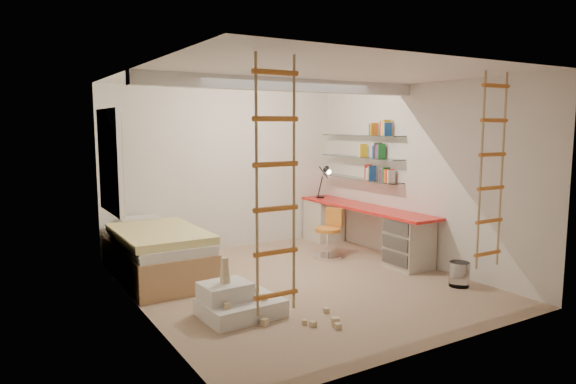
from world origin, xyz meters
TOP-DOWN VIEW (x-y plane):
  - floor at (0.00, 0.00)m, footprint 4.50×4.50m
  - ceiling_beam at (0.00, 0.30)m, footprint 4.00×0.18m
  - window_frame at (-1.97, 1.50)m, footprint 0.06×1.15m
  - window_blind at (-1.93, 1.50)m, footprint 0.02×1.00m
  - rope_ladder_left at (-1.35, -1.75)m, footprint 0.41×0.04m
  - rope_ladder_right at (1.35, -1.75)m, footprint 0.41×0.04m
  - waste_bin at (1.66, -1.12)m, footprint 0.25×0.25m
  - desk at (1.72, 0.86)m, footprint 0.56×2.80m
  - shelves at (1.87, 1.13)m, footprint 0.25×1.80m
  - bed at (-1.48, 1.23)m, footprint 1.02×2.00m
  - task_lamp at (1.67, 1.82)m, footprint 0.14×0.36m
  - swivel_chair at (1.06, 0.87)m, footprint 0.56×0.56m
  - play_platform at (-1.18, -0.59)m, footprint 0.85×0.68m
  - toy_blocks at (-0.89, -0.90)m, footprint 1.13×1.01m
  - books at (1.87, 1.13)m, footprint 0.14×0.70m

SIDE VIEW (x-z plane):
  - floor at x=0.00m, z-range 0.00..0.00m
  - play_platform at x=-1.18m, z-range -0.04..0.32m
  - waste_bin at x=1.66m, z-range 0.00..0.31m
  - toy_blocks at x=-0.89m, z-range -0.11..0.52m
  - swivel_chair at x=1.06m, z-range -0.10..0.66m
  - bed at x=-1.48m, z-range -0.02..0.67m
  - desk at x=1.72m, z-range 0.03..0.78m
  - task_lamp at x=1.67m, z-range 0.85..1.42m
  - shelves at x=1.87m, z-range 1.14..1.86m
  - rope_ladder_left at x=-1.35m, z-range 0.45..2.58m
  - rope_ladder_right at x=1.35m, z-range 0.45..2.58m
  - window_frame at x=-1.97m, z-range 0.88..2.23m
  - window_blind at x=-1.93m, z-range 0.95..2.15m
  - books at x=1.87m, z-range 1.10..2.02m
  - ceiling_beam at x=0.00m, z-range 2.44..2.60m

